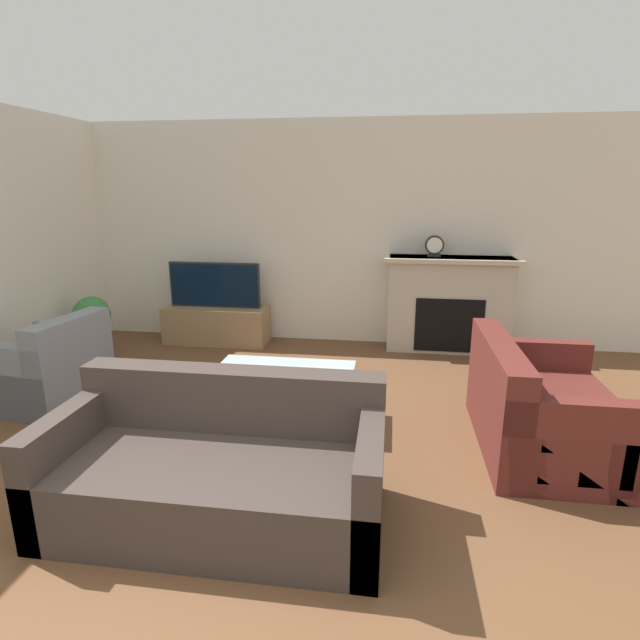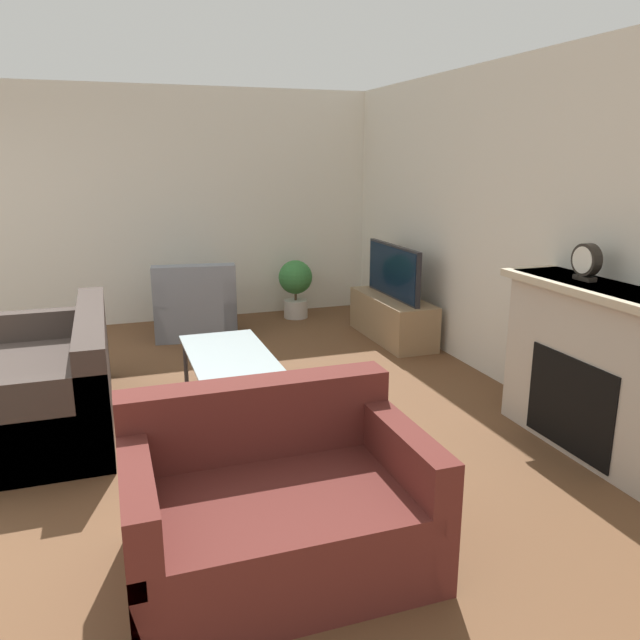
{
  "view_description": "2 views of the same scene",
  "coord_description": "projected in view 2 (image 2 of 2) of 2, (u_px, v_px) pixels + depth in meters",
  "views": [
    {
      "loc": [
        0.92,
        -1.48,
        1.92
      ],
      "look_at": [
        0.29,
        2.86,
        0.75
      ],
      "focal_mm": 28.0,
      "sensor_mm": 36.0,
      "label": 1
    },
    {
      "loc": [
        4.66,
        1.49,
        1.93
      ],
      "look_at": [
        0.51,
        2.92,
        0.77
      ],
      "focal_mm": 35.0,
      "sensor_mm": 36.0,
      "label": 2
    }
  ],
  "objects": [
    {
      "name": "tv_stand",
      "position": [
        392.0,
        318.0,
        6.73
      ],
      "size": [
        1.29,
        0.46,
        0.46
      ],
      "color": "#997A56",
      "rests_on": "ground_plane"
    },
    {
      "name": "wall_back",
      "position": [
        493.0,
        224.0,
        5.42
      ],
      "size": [
        8.71,
        0.06,
        2.7
      ],
      "color": "silver",
      "rests_on": "ground_plane"
    },
    {
      "name": "mantel_clock",
      "position": [
        586.0,
        261.0,
        4.09
      ],
      "size": [
        0.22,
        0.07,
        0.25
      ],
      "color": "#28231E",
      "rests_on": "fireplace"
    },
    {
      "name": "couch_loveseat",
      "position": [
        275.0,
        507.0,
        3.0
      ],
      "size": [
        0.96,
        1.39,
        0.82
      ],
      "rotation": [
        0.0,
        0.0,
        1.57
      ],
      "color": "#5B231E",
      "rests_on": "ground_plane"
    },
    {
      "name": "coffee_table",
      "position": [
        228.0,
        357.0,
        4.84
      ],
      "size": [
        1.15,
        0.62,
        0.46
      ],
      "color": "#333338",
      "rests_on": "ground_plane"
    },
    {
      "name": "couch_sectional",
      "position": [
        52.0,
        386.0,
        4.58
      ],
      "size": [
        1.92,
        0.91,
        0.82
      ],
      "color": "#3D332D",
      "rests_on": "ground_plane"
    },
    {
      "name": "wall_left",
      "position": [
        178.0,
        207.0,
        7.31
      ],
      "size": [
        0.06,
        7.66,
        2.7
      ],
      "color": "silver",
      "rests_on": "ground_plane"
    },
    {
      "name": "fireplace",
      "position": [
        597.0,
        367.0,
        4.07
      ],
      "size": [
        1.54,
        0.45,
        1.13
      ],
      "color": "#BCB2A3",
      "rests_on": "ground_plane"
    },
    {
      "name": "tv",
      "position": [
        393.0,
        271.0,
        6.6
      ],
      "size": [
        1.14,
        0.06,
        0.56
      ],
      "color": "#232328",
      "rests_on": "tv_stand"
    },
    {
      "name": "armchair_by_window",
      "position": [
        196.0,
        308.0,
        6.88
      ],
      "size": [
        0.89,
        0.96,
        0.82
      ],
      "rotation": [
        0.0,
        0.0,
        -1.7
      ],
      "color": "gray",
      "rests_on": "ground_plane"
    },
    {
      "name": "potted_plant",
      "position": [
        295.0,
        284.0,
        7.58
      ],
      "size": [
        0.41,
        0.41,
        0.71
      ],
      "color": "beige",
      "rests_on": "ground_plane"
    }
  ]
}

